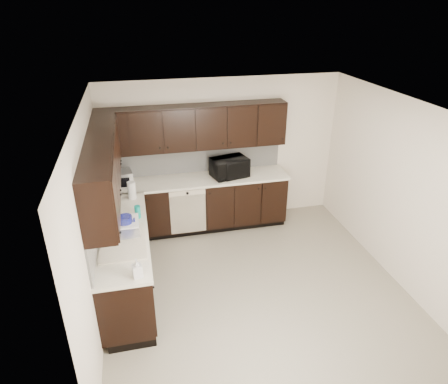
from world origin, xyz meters
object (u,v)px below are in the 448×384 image
object	(u,v)px
microwave	(229,167)
storage_bin	(120,229)
sink	(124,248)
blue_pitcher	(126,226)
toaster_oven	(120,179)

from	to	relation	value
microwave	storage_bin	world-z (taller)	microwave
sink	blue_pitcher	xyz separation A→B (m)	(0.05, 0.18, 0.19)
storage_bin	blue_pitcher	xyz separation A→B (m)	(0.08, -0.03, 0.05)
sink	microwave	xyz separation A→B (m)	(1.73, 1.68, 0.22)
microwave	blue_pitcher	world-z (taller)	microwave
microwave	blue_pitcher	xyz separation A→B (m)	(-1.68, -1.50, -0.02)
microwave	blue_pitcher	size ratio (longest dim) A/B	2.12
sink	toaster_oven	bearing A→B (deg)	91.26
toaster_oven	storage_bin	size ratio (longest dim) A/B	0.83
sink	toaster_oven	world-z (taller)	sink
blue_pitcher	toaster_oven	bearing A→B (deg)	97.94
toaster_oven	blue_pitcher	world-z (taller)	blue_pitcher
sink	blue_pitcher	world-z (taller)	blue_pitcher
sink	toaster_oven	xyz separation A→B (m)	(-0.04, 1.69, 0.18)
sink	microwave	distance (m)	2.42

